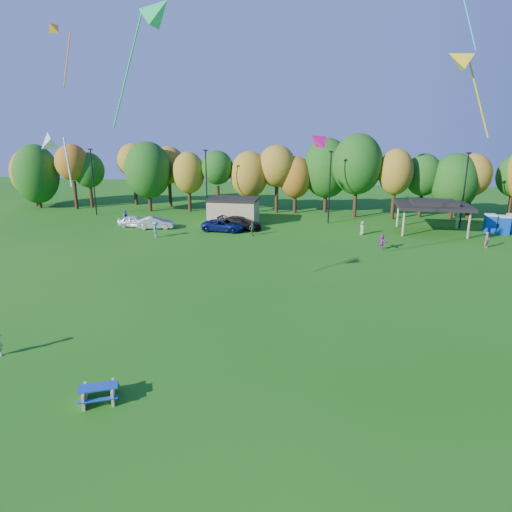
% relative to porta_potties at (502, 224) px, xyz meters
% --- Properties ---
extents(ground, '(160.00, 160.00, 0.00)m').
position_rel_porta_potties_xyz_m(ground, '(-22.07, -37.91, -1.10)').
color(ground, '#19600F').
rests_on(ground, ground).
extents(tree_line, '(93.57, 10.55, 11.15)m').
position_rel_porta_potties_xyz_m(tree_line, '(-23.09, 7.60, 4.82)').
color(tree_line, black).
rests_on(tree_line, ground).
extents(lamp_posts, '(64.50, 0.25, 9.09)m').
position_rel_porta_potties_xyz_m(lamp_posts, '(-20.07, 2.09, 3.80)').
color(lamp_posts, black).
rests_on(lamp_posts, ground).
extents(utility_building, '(6.30, 4.30, 3.25)m').
position_rel_porta_potties_xyz_m(utility_building, '(-32.07, 0.09, 0.54)').
color(utility_building, tan).
rests_on(utility_building, ground).
extents(pavilion, '(8.20, 6.20, 3.77)m').
position_rel_porta_potties_xyz_m(pavilion, '(-8.07, -0.91, 2.13)').
color(pavilion, tan).
rests_on(pavilion, ground).
extents(porta_potties, '(3.75, 2.34, 2.18)m').
position_rel_porta_potties_xyz_m(porta_potties, '(0.00, 0.00, 0.00)').
color(porta_potties, '#0D3EAD').
rests_on(porta_potties, ground).
extents(picnic_table, '(2.18, 2.03, 0.75)m').
position_rel_porta_potties_xyz_m(picnic_table, '(-29.92, -39.09, -0.66)').
color(picnic_table, tan).
rests_on(picnic_table, ground).
extents(car_a, '(4.27, 1.99, 1.42)m').
position_rel_porta_potties_xyz_m(car_a, '(-43.64, -4.10, -0.39)').
color(car_a, white).
rests_on(car_a, ground).
extents(car_b, '(4.63, 2.52, 1.45)m').
position_rel_porta_potties_xyz_m(car_b, '(-40.76, -4.56, -0.37)').
color(car_b, '#A2A2A8').
rests_on(car_b, ground).
extents(car_c, '(5.23, 2.66, 1.42)m').
position_rel_porta_potties_xyz_m(car_c, '(-32.29, -4.48, -0.39)').
color(car_c, '#0E1A54').
rests_on(car_c, ground).
extents(car_d, '(5.60, 3.05, 1.54)m').
position_rel_porta_potties_xyz_m(car_d, '(-30.56, -3.15, -0.33)').
color(car_d, black).
rests_on(car_d, ground).
extents(far_person_0, '(1.08, 1.05, 1.76)m').
position_rel_porta_potties_xyz_m(far_person_0, '(-45.54, -2.46, -0.22)').
color(far_person_0, '#5260B6').
rests_on(far_person_0, ground).
extents(far_person_1, '(0.77, 1.23, 1.82)m').
position_rel_porta_potties_xyz_m(far_person_1, '(-39.05, -8.71, -0.19)').
color(far_person_1, teal).
rests_on(far_person_1, ground).
extents(far_person_2, '(0.75, 0.90, 1.59)m').
position_rel_porta_potties_xyz_m(far_person_2, '(-16.10, -3.48, -0.30)').
color(far_person_2, '#83A26F').
rests_on(far_person_2, ground).
extents(far_person_3, '(0.92, 0.90, 1.55)m').
position_rel_porta_potties_xyz_m(far_person_3, '(-28.54, -6.04, -0.32)').
color(far_person_3, '#587145').
rests_on(far_person_3, ground).
extents(far_person_4, '(0.72, 0.67, 1.65)m').
position_rel_porta_potties_xyz_m(far_person_4, '(-3.75, -7.29, -0.27)').
color(far_person_4, '#AE527E').
rests_on(far_person_4, ground).
extents(far_person_5, '(1.04, 1.53, 1.59)m').
position_rel_porta_potties_xyz_m(far_person_5, '(-14.49, -9.70, -0.30)').
color(far_person_5, '#973F90').
rests_on(far_person_5, ground).
extents(kite_2, '(1.18, 3.13, 5.32)m').
position_rel_porta_potties_xyz_m(kite_2, '(-42.93, -17.88, 18.79)').
color(kite_2, orange).
extents(kite_4, '(3.37, 1.57, 5.56)m').
position_rel_porta_potties_xyz_m(kite_4, '(-12.54, -24.65, 14.99)').
color(kite_4, yellow).
extents(kite_10, '(1.56, 1.51, 1.27)m').
position_rel_porta_potties_xyz_m(kite_10, '(-20.63, -30.74, 10.46)').
color(kite_10, '#FF0E8F').
extents(kite_11, '(1.88, 2.08, 3.52)m').
position_rel_porta_potties_xyz_m(kite_11, '(-35.76, -31.59, 10.41)').
color(kite_11, silver).
extents(kite_15, '(4.53, 1.78, 7.63)m').
position_rel_porta_potties_xyz_m(kite_15, '(-29.94, -28.70, 17.39)').
color(kite_15, '#19C258').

